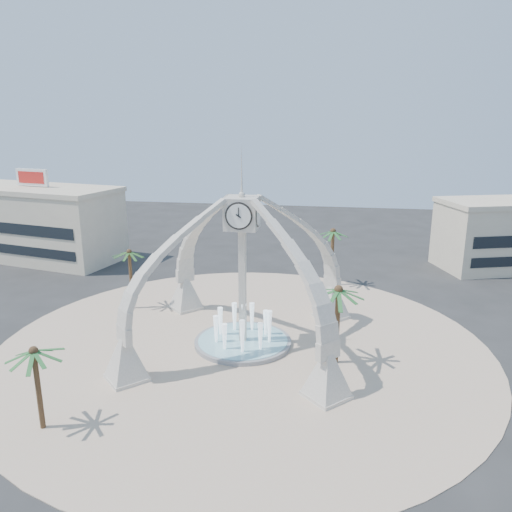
% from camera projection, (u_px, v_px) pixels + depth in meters
% --- Properties ---
extents(ground, '(140.00, 140.00, 0.00)m').
position_uv_depth(ground, '(243.00, 344.00, 41.31)').
color(ground, '#282828').
rests_on(ground, ground).
extents(plaza, '(40.00, 40.00, 0.06)m').
position_uv_depth(plaza, '(243.00, 344.00, 41.31)').
color(plaza, '#BEA78D').
rests_on(plaza, ground).
extents(clock_tower, '(17.94, 17.94, 16.30)m').
position_uv_depth(clock_tower, '(242.00, 270.00, 39.60)').
color(clock_tower, beige).
rests_on(clock_tower, ground).
extents(fountain, '(8.00, 8.00, 3.62)m').
position_uv_depth(fountain, '(243.00, 341.00, 41.24)').
color(fountain, gray).
rests_on(fountain, ground).
extents(building_nw, '(23.75, 13.73, 11.90)m').
position_uv_depth(building_nw, '(38.00, 223.00, 66.08)').
color(building_nw, beige).
rests_on(building_nw, ground).
extents(palm_east, '(4.31, 4.31, 6.73)m').
position_uv_depth(palm_east, '(339.00, 291.00, 36.61)').
color(palm_east, brown).
rests_on(palm_east, ground).
extents(palm_west, '(3.89, 3.89, 6.41)m').
position_uv_depth(palm_west, '(129.00, 253.00, 47.72)').
color(palm_west, brown).
rests_on(palm_west, ground).
extents(palm_north, '(5.05, 5.05, 6.99)m').
position_uv_depth(palm_north, '(333.00, 232.00, 54.43)').
color(palm_north, brown).
rests_on(palm_north, ground).
extents(palm_south, '(3.69, 3.69, 5.75)m').
position_uv_depth(palm_south, '(34.00, 352.00, 28.78)').
color(palm_south, brown).
rests_on(palm_south, ground).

